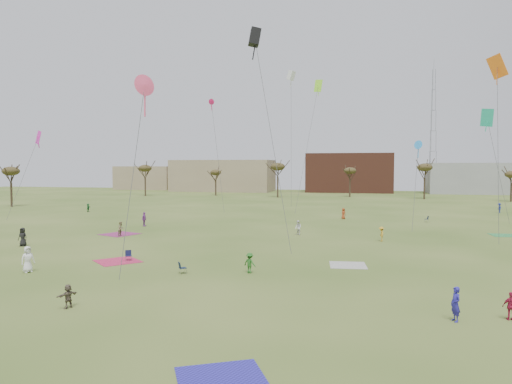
% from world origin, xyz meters
% --- Properties ---
extents(ground, '(260.00, 260.00, 0.00)m').
position_xyz_m(ground, '(0.00, 0.00, 0.00)').
color(ground, '#3B5A1C').
rests_on(ground, ground).
extents(flyer_near_left, '(1.04, 1.15, 1.97)m').
position_xyz_m(flyer_near_left, '(-14.36, -1.87, 0.98)').
color(flyer_near_left, white).
rests_on(flyer_near_left, ground).
extents(flyer_near_center, '(1.12, 0.88, 1.52)m').
position_xyz_m(flyer_near_center, '(1.93, 1.68, 0.76)').
color(flyer_near_center, '#276521').
rests_on(flyer_near_center, ground).
extents(flyer_near_right, '(0.64, 0.77, 1.80)m').
position_xyz_m(flyer_near_right, '(14.87, -6.73, 0.90)').
color(flyer_near_right, '#28229E').
rests_on(flyer_near_right, ground).
extents(spectator_fore_a, '(0.90, 0.46, 1.47)m').
position_xyz_m(spectator_fore_a, '(17.71, -5.87, 0.74)').
color(spectator_fore_a, '#A01B3C').
rests_on(spectator_fore_a, ground).
extents(spectator_fore_b, '(0.76, 0.91, 1.67)m').
position_xyz_m(spectator_fore_b, '(-16.91, 16.66, 0.84)').
color(spectator_fore_b, '#8E7D5A').
rests_on(spectator_fore_b, ground).
extents(spectator_fore_c, '(0.87, 1.31, 1.35)m').
position_xyz_m(spectator_fore_c, '(-5.88, -9.19, 0.68)').
color(spectator_fore_c, brown).
rests_on(spectator_fore_c, ground).
extents(flyer_mid_a, '(0.95, 0.66, 1.86)m').
position_xyz_m(flyer_mid_a, '(-23.03, 8.23, 0.93)').
color(flyer_mid_a, black).
rests_on(flyer_mid_a, ground).
extents(flyer_mid_b, '(0.66, 1.05, 1.56)m').
position_xyz_m(flyer_mid_b, '(11.92, 19.56, 0.78)').
color(flyer_mid_b, gold).
rests_on(flyer_mid_b, ground).
extents(spectator_mid_d, '(0.50, 1.13, 1.90)m').
position_xyz_m(spectator_mid_d, '(-18.45, 25.59, 0.95)').
color(spectator_mid_d, purple).
rests_on(spectator_mid_d, ground).
extents(spectator_mid_e, '(1.03, 1.02, 1.68)m').
position_xyz_m(spectator_mid_e, '(2.65, 22.21, 0.84)').
color(spectator_mid_e, silver).
rests_on(spectator_mid_e, ground).
extents(flyer_far_a, '(0.74, 1.44, 1.48)m').
position_xyz_m(flyer_far_a, '(-37.27, 42.03, 0.74)').
color(flyer_far_a, '#28783D').
rests_on(flyer_far_a, ground).
extents(flyer_far_b, '(0.89, 0.96, 1.65)m').
position_xyz_m(flyer_far_b, '(6.93, 40.66, 0.83)').
color(flyer_far_b, '#A4401C').
rests_on(flyer_far_b, ground).
extents(flyer_far_c, '(0.72, 1.14, 1.69)m').
position_xyz_m(flyer_far_c, '(32.52, 56.36, 0.84)').
color(flyer_far_c, navy).
rests_on(flyer_far_c, ground).
extents(blanket_red, '(4.61, 4.61, 0.03)m').
position_xyz_m(blanket_red, '(-9.91, 3.43, 0.00)').
color(blanket_red, '#CD2955').
rests_on(blanket_red, ground).
extents(blanket_blue, '(4.37, 4.37, 0.03)m').
position_xyz_m(blanket_blue, '(5.24, -15.97, 0.00)').
color(blanket_blue, '#2C27A9').
rests_on(blanket_blue, ground).
extents(blanket_cream, '(3.17, 3.17, 0.03)m').
position_xyz_m(blanket_cream, '(8.96, 6.18, 0.00)').
color(blanket_cream, beige).
rests_on(blanket_cream, ground).
extents(blanket_plum, '(4.80, 4.80, 0.03)m').
position_xyz_m(blanket_plum, '(-17.84, 18.02, 0.00)').
color(blanket_plum, '#932D68').
rests_on(blanket_plum, ground).
extents(blanket_olive, '(3.07, 3.07, 0.03)m').
position_xyz_m(blanket_olive, '(25.83, 27.23, 0.00)').
color(blanket_olive, '#348F49').
rests_on(blanket_olive, ground).
extents(camp_chair_left, '(0.71, 0.73, 0.87)m').
position_xyz_m(camp_chair_left, '(-9.17, 3.91, 0.26)').
color(camp_chair_left, '#15183B').
rests_on(camp_chair_left, ground).
extents(camp_chair_center, '(0.74, 0.73, 0.87)m').
position_xyz_m(camp_chair_center, '(-2.90, 0.38, 0.26)').
color(camp_chair_center, '#142139').
rests_on(camp_chair_center, ground).
extents(camp_chair_right, '(0.61, 0.57, 0.87)m').
position_xyz_m(camp_chair_right, '(18.71, 39.17, 0.26)').
color(camp_chair_right, '#131B35').
rests_on(camp_chair_right, ground).
extents(kites_aloft, '(63.41, 63.02, 23.36)m').
position_xyz_m(kites_aloft, '(-0.93, 25.10, 18.89)').
color(kites_aloft, silver).
rests_on(kites_aloft, ground).
extents(tree_line, '(117.44, 49.32, 8.91)m').
position_xyz_m(tree_line, '(-2.85, 79.12, 7.09)').
color(tree_line, '#3A2B1E').
rests_on(tree_line, ground).
extents(building_tan, '(32.00, 14.00, 10.00)m').
position_xyz_m(building_tan, '(-35.00, 115.00, 5.00)').
color(building_tan, '#937F60').
rests_on(building_tan, ground).
extents(building_brick, '(26.00, 16.00, 12.00)m').
position_xyz_m(building_brick, '(5.00, 120.00, 6.00)').
color(building_brick, brown).
rests_on(building_brick, ground).
extents(building_grey, '(24.00, 12.00, 9.00)m').
position_xyz_m(building_grey, '(40.00, 118.00, 4.50)').
color(building_grey, gray).
rests_on(building_grey, ground).
extents(building_tan_west, '(20.00, 12.00, 8.00)m').
position_xyz_m(building_tan_west, '(-65.00, 122.00, 4.00)').
color(building_tan_west, '#937F60').
rests_on(building_tan_west, ground).
extents(radio_tower, '(1.51, 1.72, 41.00)m').
position_xyz_m(radio_tower, '(30.00, 125.00, 19.21)').
color(radio_tower, '#9EA3A8').
rests_on(radio_tower, ground).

